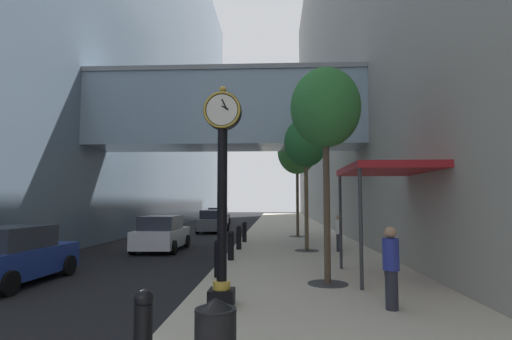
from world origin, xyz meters
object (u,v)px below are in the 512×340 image
bollard_third (218,257)px  street_tree_near (325,109)px  pedestrian_by_clock (339,232)px  car_grey_trailing (213,222)px  trash_bin (215,340)px  street_clock (222,183)px  bollard_sixth (244,231)px  street_tree_mid_near (306,143)px  bollard_nearest (143,331)px  car_white_near (161,234)px  pedestrian_walking (391,265)px  car_blue_mid (13,256)px  car_black_far (218,217)px  bollard_fifth (239,237)px  street_tree_mid_far (297,152)px  bollard_fourth (231,245)px

bollard_third → street_tree_near: bearing=-15.3°
bollard_third → pedestrian_by_clock: (4.56, 6.17, 0.28)m
car_grey_trailing → bollard_third: bearing=-80.7°
bollard_third → pedestrian_by_clock: size_ratio=0.68×
trash_bin → car_grey_trailing: (-3.96, 25.26, 0.15)m
street_clock → bollard_sixth: size_ratio=4.31×
street_clock → street_tree_mid_near: bearing=75.0°
bollard_nearest → car_white_near: bearing=105.1°
street_tree_mid_near → pedestrian_walking: street_tree_mid_near is taller
bollard_sixth → car_blue_mid: bearing=-118.2°
bollard_sixth → street_clock: bearing=-87.7°
bollard_third → trash_bin: bearing=-82.1°
pedestrian_walking → car_black_far: 31.37m
street_tree_mid_near → car_white_near: bearing=173.8°
pedestrian_by_clock → car_white_near: (-8.33, 0.99, -0.20)m
bollard_third → street_tree_near: size_ratio=0.19×
bollard_sixth → car_white_near: bearing=-141.2°
bollard_nearest → trash_bin: bearing=-8.3°
bollard_fifth → pedestrian_walking: bearing=-68.0°
street_tree_near → trash_bin: street_tree_near is taller
trash_bin → car_white_near: bearing=108.6°
bollard_nearest → pedestrian_by_clock: (4.56, 12.97, 0.28)m
street_tree_mid_far → car_black_far: size_ratio=1.56×
street_tree_mid_far → car_white_near: street_tree_mid_far is taller
pedestrian_by_clock → car_grey_trailing: size_ratio=0.39×
car_blue_mid → street_tree_mid_far: bearing=58.0°
bollard_fifth → bollard_third: bearing=-90.0°
bollard_fifth → street_tree_mid_far: street_tree_mid_far is taller
bollard_nearest → car_black_far: car_black_far is taller
street_tree_mid_near → car_grey_trailing: (-6.12, 11.92, -4.22)m
bollard_fourth → bollard_sixth: size_ratio=1.00×
bollard_fourth → bollard_fifth: (0.00, 3.40, 0.00)m
bollard_third → car_white_near: size_ratio=0.27×
bollard_nearest → trash_bin: size_ratio=1.07×
bollard_third → street_tree_mid_near: size_ratio=0.18×
street_tree_near → street_tree_mid_near: (0.00, 7.26, 0.08)m
bollard_fifth → bollard_sixth: size_ratio=1.00×
bollard_nearest → bollard_fourth: bearing=90.0°
pedestrian_walking → bollard_fifth: bearing=112.0°
street_tree_mid_far → trash_bin: size_ratio=6.53×
bollard_fourth → car_grey_trailing: bearing=101.4°
pedestrian_by_clock → bollard_fifth: bearing=172.2°
street_tree_near → trash_bin: (-2.17, -6.08, -4.28)m
bollard_fourth → car_grey_trailing: (-3.00, 14.92, 0.10)m
street_tree_near → street_tree_mid_near: street_tree_mid_near is taller
street_tree_mid_far → car_grey_trailing: bearing=142.7°
bollard_fifth → street_clock: bearing=-86.9°
bollard_fourth → trash_bin: 10.38m
street_tree_mid_near → car_black_far: 22.11m
car_black_far → bollard_sixth: bearing=-77.0°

